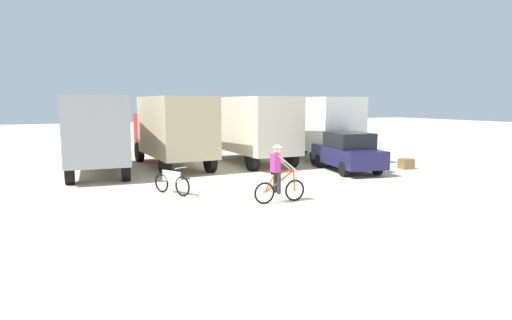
{
  "coord_description": "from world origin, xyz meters",
  "views": [
    {
      "loc": [
        -6.42,
        -9.9,
        3.07
      ],
      "look_at": [
        -0.06,
        3.45,
        1.1
      ],
      "focal_mm": 30.28,
      "sensor_mm": 36.0,
      "label": 1
    }
  ],
  "objects_px": {
    "box_truck_cream_rv": "(251,126)",
    "bicycle_spare": "(172,183)",
    "supply_crate": "(406,164)",
    "sedan_parked": "(348,152)",
    "cyclist_orange_shirt": "(278,176)",
    "box_truck_tan_camper": "(172,128)",
    "box_truck_white_box": "(312,125)",
    "box_truck_grey_hauler": "(96,131)"
  },
  "relations": [
    {
      "from": "box_truck_cream_rv",
      "to": "cyclist_orange_shirt",
      "type": "xyz_separation_m",
      "value": [
        -2.97,
        -8.36,
        -1.03
      ]
    },
    {
      "from": "box_truck_grey_hauler",
      "to": "sedan_parked",
      "type": "bearing_deg",
      "value": -22.08
    },
    {
      "from": "bicycle_spare",
      "to": "supply_crate",
      "type": "xyz_separation_m",
      "value": [
        11.34,
        0.9,
        -0.16
      ]
    },
    {
      "from": "box_truck_tan_camper",
      "to": "box_truck_white_box",
      "type": "xyz_separation_m",
      "value": [
        7.61,
        -0.35,
        0.0
      ]
    },
    {
      "from": "supply_crate",
      "to": "sedan_parked",
      "type": "bearing_deg",
      "value": 168.38
    },
    {
      "from": "box_truck_cream_rv",
      "to": "supply_crate",
      "type": "distance_m",
      "value": 7.68
    },
    {
      "from": "box_truck_grey_hauler",
      "to": "box_truck_tan_camper",
      "type": "height_order",
      "value": "same"
    },
    {
      "from": "box_truck_cream_rv",
      "to": "box_truck_white_box",
      "type": "bearing_deg",
      "value": -0.32
    },
    {
      "from": "box_truck_cream_rv",
      "to": "box_truck_grey_hauler",
      "type": "bearing_deg",
      "value": -179.18
    },
    {
      "from": "box_truck_grey_hauler",
      "to": "box_truck_cream_rv",
      "type": "xyz_separation_m",
      "value": [
        7.43,
        0.11,
        0.0
      ]
    },
    {
      "from": "cyclist_orange_shirt",
      "to": "supply_crate",
      "type": "height_order",
      "value": "cyclist_orange_shirt"
    },
    {
      "from": "box_truck_white_box",
      "to": "cyclist_orange_shirt",
      "type": "relative_size",
      "value": 3.75
    },
    {
      "from": "box_truck_grey_hauler",
      "to": "sedan_parked",
      "type": "distance_m",
      "value": 11.07
    },
    {
      "from": "sedan_parked",
      "to": "cyclist_orange_shirt",
      "type": "height_order",
      "value": "cyclist_orange_shirt"
    },
    {
      "from": "sedan_parked",
      "to": "cyclist_orange_shirt",
      "type": "distance_m",
      "value": 7.07
    },
    {
      "from": "box_truck_cream_rv",
      "to": "box_truck_white_box",
      "type": "distance_m",
      "value": 3.63
    },
    {
      "from": "box_truck_white_box",
      "to": "sedan_parked",
      "type": "relative_size",
      "value": 1.53
    },
    {
      "from": "box_truck_grey_hauler",
      "to": "sedan_parked",
      "type": "relative_size",
      "value": 1.55
    },
    {
      "from": "box_truck_tan_camper",
      "to": "box_truck_cream_rv",
      "type": "bearing_deg",
      "value": -4.81
    },
    {
      "from": "supply_crate",
      "to": "box_truck_tan_camper",
      "type": "bearing_deg",
      "value": 151.85
    },
    {
      "from": "box_truck_cream_rv",
      "to": "bicycle_spare",
      "type": "relative_size",
      "value": 4.3
    },
    {
      "from": "box_truck_cream_rv",
      "to": "supply_crate",
      "type": "bearing_deg",
      "value": -40.31
    },
    {
      "from": "box_truck_cream_rv",
      "to": "bicycle_spare",
      "type": "bearing_deg",
      "value": -134.3
    },
    {
      "from": "box_truck_tan_camper",
      "to": "box_truck_grey_hauler",
      "type": "bearing_deg",
      "value": -172.72
    },
    {
      "from": "box_truck_cream_rv",
      "to": "supply_crate",
      "type": "relative_size",
      "value": 11.9
    },
    {
      "from": "supply_crate",
      "to": "box_truck_grey_hauler",
      "type": "bearing_deg",
      "value": 160.14
    },
    {
      "from": "box_truck_tan_camper",
      "to": "cyclist_orange_shirt",
      "type": "relative_size",
      "value": 3.74
    },
    {
      "from": "sedan_parked",
      "to": "supply_crate",
      "type": "distance_m",
      "value": 3.06
    },
    {
      "from": "box_truck_grey_hauler",
      "to": "box_truck_cream_rv",
      "type": "bearing_deg",
      "value": 0.82
    },
    {
      "from": "box_truck_white_box",
      "to": "box_truck_grey_hauler",
      "type": "bearing_deg",
      "value": -179.55
    },
    {
      "from": "sedan_parked",
      "to": "box_truck_white_box",
      "type": "bearing_deg",
      "value": 78.76
    },
    {
      "from": "box_truck_grey_hauler",
      "to": "cyclist_orange_shirt",
      "type": "xyz_separation_m",
      "value": [
        4.46,
        -8.25,
        -1.03
      ]
    },
    {
      "from": "bicycle_spare",
      "to": "box_truck_grey_hauler",
      "type": "bearing_deg",
      "value": 107.79
    },
    {
      "from": "cyclist_orange_shirt",
      "to": "box_truck_cream_rv",
      "type": "bearing_deg",
      "value": 70.47
    },
    {
      "from": "box_truck_tan_camper",
      "to": "sedan_parked",
      "type": "distance_m",
      "value": 8.24
    },
    {
      "from": "cyclist_orange_shirt",
      "to": "bicycle_spare",
      "type": "relative_size",
      "value": 1.16
    },
    {
      "from": "box_truck_white_box",
      "to": "sedan_parked",
      "type": "height_order",
      "value": "box_truck_white_box"
    },
    {
      "from": "box_truck_grey_hauler",
      "to": "cyclist_orange_shirt",
      "type": "relative_size",
      "value": 3.8
    },
    {
      "from": "box_truck_grey_hauler",
      "to": "supply_crate",
      "type": "relative_size",
      "value": 12.18
    },
    {
      "from": "box_truck_tan_camper",
      "to": "supply_crate",
      "type": "distance_m",
      "value": 11.12
    },
    {
      "from": "box_truck_cream_rv",
      "to": "sedan_parked",
      "type": "relative_size",
      "value": 1.52
    },
    {
      "from": "box_truck_grey_hauler",
      "to": "box_truck_cream_rv",
      "type": "height_order",
      "value": "same"
    }
  ]
}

